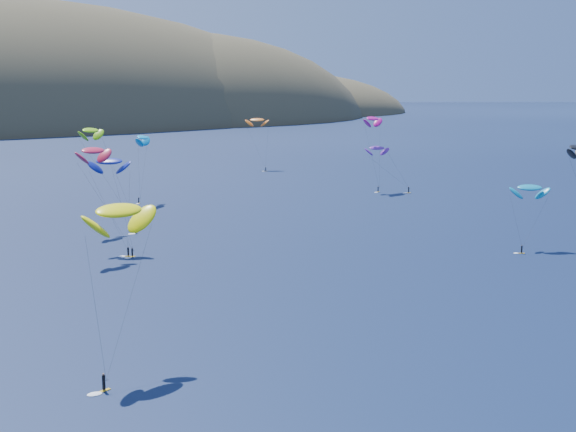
# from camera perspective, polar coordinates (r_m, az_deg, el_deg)

# --- Properties ---
(kitesurfer_2) EXTENTS (12.38, 13.58, 23.00)m
(kitesurfer_2) POSITION_cam_1_polar(r_m,az_deg,el_deg) (104.80, -11.94, 0.37)
(kitesurfer_2) COLOR gold
(kitesurfer_2) RESTS_ON ground
(kitesurfer_3) EXTENTS (11.72, 14.56, 26.06)m
(kitesurfer_3) POSITION_cam_1_polar(r_m,az_deg,el_deg) (196.83, -13.84, 5.91)
(kitesurfer_3) COLOR gold
(kitesurfer_3) RESTS_ON ground
(kitesurfer_4) EXTENTS (8.53, 9.31, 21.20)m
(kitesurfer_4) POSITION_cam_1_polar(r_m,az_deg,el_deg) (237.26, -10.31, 5.52)
(kitesurfer_4) COLOR gold
(kitesurfer_4) RESTS_ON ground
(kitesurfer_5) EXTENTS (11.25, 8.75, 15.23)m
(kitesurfer_5) POSITION_cam_1_polar(r_m,az_deg,el_deg) (180.16, 16.81, 1.94)
(kitesurfer_5) COLOR gold
(kitesurfer_5) RESTS_ON ground
(kitesurfer_6) EXTENTS (11.54, 11.42, 16.00)m
(kitesurfer_6) POSITION_cam_1_polar(r_m,az_deg,el_deg) (255.34, 6.35, 4.82)
(kitesurfer_6) COLOR gold
(kitesurfer_6) RESTS_ON ground
(kitesurfer_7) EXTENTS (8.83, 12.25, 23.05)m
(kitesurfer_7) POSITION_cam_1_polar(r_m,az_deg,el_deg) (191.43, 19.82, 4.59)
(kitesurfer_7) COLOR gold
(kitesurfer_7) RESTS_ON ground
(kitesurfer_8) EXTENTS (9.82, 9.92, 25.30)m
(kitesurfer_8) POSITION_cam_1_polar(r_m,az_deg,el_deg) (258.73, 6.04, 6.90)
(kitesurfer_8) COLOR gold
(kitesurfer_8) RESTS_ON ground
(kitesurfer_9) EXTENTS (11.05, 9.80, 24.17)m
(kitesurfer_9) POSITION_cam_1_polar(r_m,az_deg,el_deg) (168.14, -13.69, 4.53)
(kitesurfer_9) COLOR gold
(kitesurfer_9) RESTS_ON ground
(kitesurfer_10) EXTENTS (9.55, 14.11, 21.28)m
(kitesurfer_10) POSITION_cam_1_polar(r_m,az_deg,el_deg) (174.24, -12.60, 3.80)
(kitesurfer_10) COLOR gold
(kitesurfer_10) RESTS_ON ground
(kitesurfer_11) EXTENTS (9.48, 15.60, 21.46)m
(kitesurfer_11) POSITION_cam_1_polar(r_m,az_deg,el_deg) (315.67, -2.22, 6.85)
(kitesurfer_11) COLOR gold
(kitesurfer_11) RESTS_ON ground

